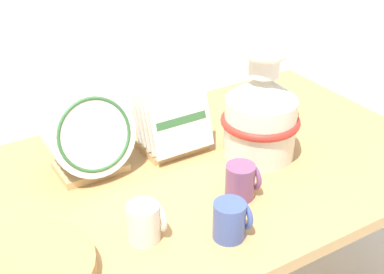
% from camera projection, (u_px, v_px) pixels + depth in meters
% --- Properties ---
extents(display_table, '(1.45, 0.86, 0.61)m').
position_uv_depth(display_table, '(192.00, 188.00, 1.54)').
color(display_table, tan).
rests_on(display_table, ground_plane).
extents(ceramic_vase, '(0.23, 0.23, 0.33)m').
position_uv_depth(ceramic_vase, '(261.00, 113.00, 1.52)').
color(ceramic_vase, silver).
rests_on(ceramic_vase, display_table).
extents(dish_rack_round_plates, '(0.24, 0.19, 0.25)m').
position_uv_depth(dish_rack_round_plates, '(88.00, 135.00, 1.45)').
color(dish_rack_round_plates, tan).
rests_on(dish_rack_round_plates, display_table).
extents(dish_rack_square_plates, '(0.19, 0.18, 0.21)m').
position_uv_depth(dish_rack_square_plates, '(171.00, 123.00, 1.58)').
color(dish_rack_square_plates, tan).
rests_on(dish_rack_square_plates, display_table).
extents(wicker_charger_stack, '(0.31, 0.31, 0.04)m').
position_uv_depth(wicker_charger_stack, '(22.00, 272.00, 1.13)').
color(wicker_charger_stack, tan).
rests_on(wicker_charger_stack, display_table).
extents(mug_cream_glaze, '(0.08, 0.08, 0.10)m').
position_uv_depth(mug_cream_glaze, '(145.00, 222.00, 1.24)').
color(mug_cream_glaze, silver).
rests_on(mug_cream_glaze, display_table).
extents(mug_plum_glaze, '(0.08, 0.08, 0.10)m').
position_uv_depth(mug_plum_glaze, '(241.00, 181.00, 1.38)').
color(mug_plum_glaze, '#7A4770').
rests_on(mug_plum_glaze, display_table).
extents(mug_cobalt_glaze, '(0.08, 0.08, 0.10)m').
position_uv_depth(mug_cobalt_glaze, '(231.00, 220.00, 1.24)').
color(mug_cobalt_glaze, '#42569E').
rests_on(mug_cobalt_glaze, display_table).
extents(fruit_bowl, '(0.16, 0.16, 0.08)m').
position_uv_depth(fruit_bowl, '(274.00, 107.00, 1.80)').
color(fruit_bowl, white).
rests_on(fruit_bowl, display_table).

